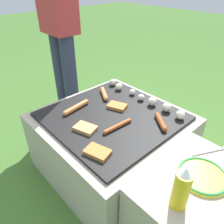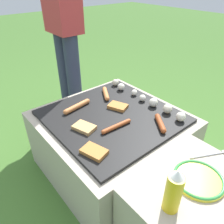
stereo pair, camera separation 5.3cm
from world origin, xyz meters
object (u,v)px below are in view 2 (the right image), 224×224
(person_standing, at_px, (62,12))
(condiment_bottle, at_px, (174,191))
(plate_colorful, at_px, (198,179))
(fork_utensil, at_px, (210,155))
(sausage_front_center, at_px, (160,123))

(person_standing, bearing_deg, condiment_bottle, -14.66)
(person_standing, distance_m, plate_colorful, 1.35)
(person_standing, relative_size, plate_colorful, 7.68)
(plate_colorful, height_order, fork_utensil, plate_colorful)
(condiment_bottle, bearing_deg, sausage_front_center, 133.68)
(sausage_front_center, relative_size, plate_colorful, 0.68)
(person_standing, xyz_separation_m, plate_colorful, (1.26, -0.14, -0.47))
(sausage_front_center, bearing_deg, condiment_bottle, -46.32)
(sausage_front_center, bearing_deg, fork_utensil, -1.05)
(sausage_front_center, xyz_separation_m, plate_colorful, (0.34, -0.18, -0.01))
(person_standing, bearing_deg, fork_utensil, 1.25)
(plate_colorful, relative_size, fork_utensil, 1.25)
(person_standing, relative_size, condiment_bottle, 8.35)
(plate_colorful, xyz_separation_m, condiment_bottle, (0.00, -0.19, 0.08))
(sausage_front_center, distance_m, condiment_bottle, 0.51)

